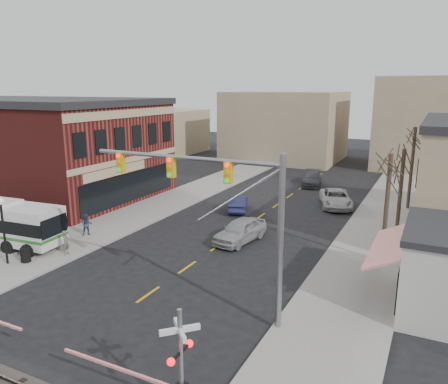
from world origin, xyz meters
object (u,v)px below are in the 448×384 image
(street_lamp, at_px, (2,217))
(car_a, at_px, (240,230))
(trash_bin, at_px, (26,255))
(pedestrian_near, at_px, (66,242))
(car_c, at_px, (336,198))
(car_d, at_px, (312,179))
(car_b, at_px, (238,203))
(pedestrian_far, at_px, (87,225))
(rr_crossing_east, at_px, (170,363))
(traffic_signal_mast, at_px, (224,200))

(street_lamp, height_order, car_a, street_lamp)
(trash_bin, bearing_deg, pedestrian_near, 57.33)
(car_c, relative_size, car_d, 1.10)
(car_b, relative_size, pedestrian_far, 2.61)
(rr_crossing_east, xyz_separation_m, car_d, (-5.28, 36.70, -1.23))
(traffic_signal_mast, height_order, pedestrian_near, traffic_signal_mast)
(rr_crossing_east, height_order, trash_bin, rr_crossing_east)
(car_a, bearing_deg, car_c, 81.58)
(street_lamp, height_order, pedestrian_near, street_lamp)
(street_lamp, xyz_separation_m, car_a, (11.07, 10.22, -2.30))
(traffic_signal_mast, distance_m, car_c, 22.63)
(trash_bin, relative_size, pedestrian_far, 0.55)
(rr_crossing_east, height_order, car_c, rr_crossing_east)
(car_c, height_order, pedestrian_near, pedestrian_near)
(traffic_signal_mast, relative_size, trash_bin, 11.09)
(trash_bin, height_order, car_c, car_c)
(traffic_signal_mast, relative_size, rr_crossing_east, 1.77)
(traffic_signal_mast, distance_m, car_a, 11.43)
(traffic_signal_mast, bearing_deg, car_c, 88.73)
(pedestrian_near, height_order, pedestrian_far, pedestrian_far)
(car_d, bearing_deg, pedestrian_near, -118.04)
(car_b, bearing_deg, traffic_signal_mast, 91.72)
(car_b, relative_size, car_c, 0.76)
(car_b, relative_size, pedestrian_near, 2.62)
(car_c, bearing_deg, street_lamp, -143.08)
(rr_crossing_east, bearing_deg, car_d, 98.19)
(rr_crossing_east, distance_m, car_a, 17.17)
(trash_bin, distance_m, car_d, 31.41)
(car_b, distance_m, car_d, 13.46)
(traffic_signal_mast, xyz_separation_m, car_b, (-6.94, 16.87, -5.04))
(pedestrian_far, bearing_deg, car_a, -23.58)
(traffic_signal_mast, distance_m, rr_crossing_east, 7.82)
(rr_crossing_east, bearing_deg, street_lamp, 158.78)
(trash_bin, bearing_deg, rr_crossing_east, -24.43)
(trash_bin, relative_size, pedestrian_near, 0.56)
(rr_crossing_east, bearing_deg, pedestrian_far, 141.09)
(traffic_signal_mast, height_order, rr_crossing_east, traffic_signal_mast)
(car_b, xyz_separation_m, car_c, (7.43, 5.20, 0.08))
(street_lamp, distance_m, pedestrian_near, 4.10)
(car_d, distance_m, pedestrian_near, 29.05)
(trash_bin, bearing_deg, car_d, 71.66)
(car_c, xyz_separation_m, pedestrian_near, (-12.97, -19.85, 0.15))
(car_d, bearing_deg, traffic_signal_mast, -93.46)
(car_a, bearing_deg, pedestrian_far, -149.22)
(car_a, distance_m, pedestrian_near, 11.67)
(traffic_signal_mast, xyz_separation_m, pedestrian_far, (-13.96, 5.66, -4.81))
(street_lamp, xyz_separation_m, car_b, (7.66, 17.38, -2.43))
(car_d, bearing_deg, street_lamp, -120.20)
(car_a, xyz_separation_m, pedestrian_near, (-8.95, -7.48, 0.10))
(car_b, xyz_separation_m, car_d, (3.03, 13.11, 0.04))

